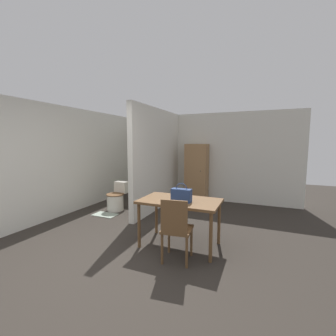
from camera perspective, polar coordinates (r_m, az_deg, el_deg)
name	(u,v)px	position (r m, az deg, el deg)	size (l,w,h in m)	color
ground_plane	(110,267)	(3.42, -14.53, -23.08)	(16.00, 16.00, 0.00)	#2D2823
wall_back	(196,157)	(6.72, 7.08, 2.82)	(5.70, 0.12, 2.50)	silver
wall_left	(81,159)	(6.11, -21.20, 2.07)	(0.12, 5.06, 2.50)	silver
partition_wall	(158,159)	(5.68, -2.58, 2.20)	(0.12, 2.57, 2.50)	silver
dining_table	(180,205)	(3.65, 3.03, -9.31)	(1.27, 0.75, 0.76)	brown
wooden_chair	(176,228)	(3.21, 2.07, -14.89)	(0.45, 0.45, 0.92)	brown
toilet	(116,199)	(5.79, -12.96, -7.69)	(0.43, 0.57, 0.68)	silver
handbag	(181,195)	(3.49, 3.43, -6.87)	(0.31, 0.13, 0.29)	navy
wooden_cabinet	(197,173)	(6.45, 7.29, -1.20)	(0.61, 0.45, 1.63)	#997047
bath_mat	(105,215)	(5.52, -15.68, -11.35)	(0.55, 0.33, 0.01)	#99A899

